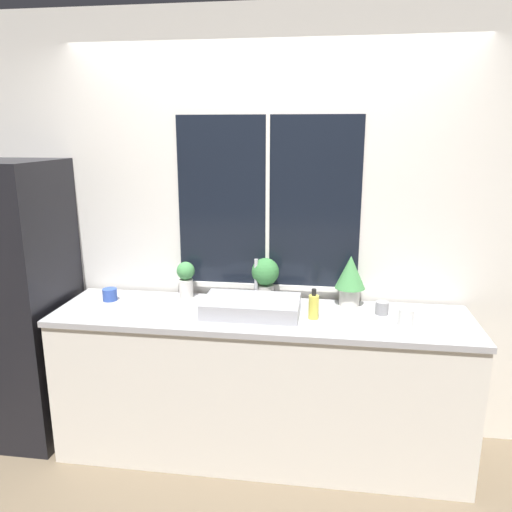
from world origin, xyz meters
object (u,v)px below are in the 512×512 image
potted_plant_right (350,277)px  mug_blue (110,295)px  mug_white (406,317)px  potted_plant_left (186,277)px  potted_plant_center (265,276)px  refrigerator (14,303)px  soap_bottle (314,306)px  sink (251,306)px  mug_grey (382,308)px

potted_plant_right → mug_blue: bearing=-175.0°
mug_white → mug_blue: mug_white is taller
potted_plant_left → potted_plant_center: size_ratio=0.85×
mug_white → refrigerator: bearing=177.8°
mug_white → soap_bottle: bearing=176.5°
mug_white → mug_blue: size_ratio=1.04×
sink → mug_white: sink is taller
soap_bottle → mug_white: bearing=-3.5°
potted_plant_left → soap_bottle: 0.87m
refrigerator → potted_plant_right: refrigerator is taller
sink → mug_grey: (0.76, 0.10, -0.01)m
refrigerator → potted_plant_center: (1.60, 0.20, 0.19)m
refrigerator → potted_plant_center: bearing=7.3°
refrigerator → potted_plant_right: bearing=5.5°
soap_bottle → mug_blue: size_ratio=1.96×
potted_plant_left → potted_plant_center: potted_plant_center is taller
mug_grey → potted_plant_left: bearing=173.6°
mug_grey → mug_blue: (-1.69, 0.01, 0.00)m
potted_plant_left → potted_plant_right: size_ratio=0.75×
mug_blue → mug_grey: bearing=-0.2°
potted_plant_left → mug_white: potted_plant_left is taller
sink → potted_plant_right: bearing=22.3°
potted_plant_left → sink: bearing=-27.0°
potted_plant_left → soap_bottle: (0.83, -0.27, -0.06)m
mug_grey → mug_blue: same height
potted_plant_left → potted_plant_right: potted_plant_right is taller
refrigerator → potted_plant_center: size_ratio=6.47×
soap_bottle → mug_blue: bearing=174.0°
sink → soap_bottle: (0.37, -0.03, 0.03)m
refrigerator → potted_plant_left: 1.12m
mug_white → potted_plant_right: bearing=135.0°
sink → potted_plant_center: sink is taller
refrigerator → potted_plant_left: (1.09, 0.20, 0.15)m
refrigerator → sink: 1.55m
potted_plant_right → mug_blue: size_ratio=3.47×
potted_plant_left → mug_white: size_ratio=2.50×
potted_plant_left → mug_white: 1.38m
sink → potted_plant_left: sink is taller
potted_plant_right → potted_plant_left: bearing=180.0°
potted_plant_left → soap_bottle: potted_plant_left is taller
refrigerator → mug_white: size_ratio=19.08×
mug_white → sink: bearing=175.9°
mug_white → potted_plant_left: bearing=167.4°
potted_plant_left → potted_plant_right: 1.04m
sink → mug_blue: (-0.93, 0.10, -0.01)m
refrigerator → mug_blue: bearing=6.7°
refrigerator → mug_white: (2.43, -0.09, 0.07)m
sink → potted_plant_center: 0.27m
potted_plant_right → refrigerator: bearing=-174.5°
sink → potted_plant_left: (-0.46, 0.24, 0.09)m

